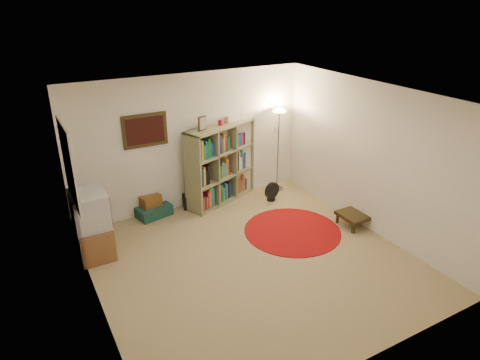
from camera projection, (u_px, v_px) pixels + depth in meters
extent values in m
cube|color=#9C875B|center=(253.00, 262.00, 6.51)|extent=(4.50, 4.50, 0.02)
cube|color=white|center=(256.00, 98.00, 5.50)|extent=(4.50, 4.50, 0.02)
cube|color=silver|center=(191.00, 142.00, 7.82)|extent=(4.50, 0.02, 2.50)
cube|color=silver|center=(372.00, 270.00, 4.19)|extent=(4.50, 0.02, 2.50)
cube|color=silver|center=(89.00, 225.00, 5.00)|extent=(0.02, 4.50, 2.50)
cube|color=silver|center=(373.00, 159.00, 7.01)|extent=(0.02, 4.50, 2.50)
cube|color=black|center=(145.00, 130.00, 7.27)|extent=(0.78, 0.04, 0.58)
cube|color=#3B0F0B|center=(145.00, 131.00, 7.26)|extent=(0.66, 0.01, 0.46)
cube|color=white|center=(69.00, 165.00, 5.93)|extent=(0.03, 1.00, 1.20)
cube|color=beige|center=(276.00, 130.00, 8.64)|extent=(0.08, 0.01, 0.12)
cube|color=#7A7A51|center=(221.00, 199.00, 8.45)|extent=(1.57, 0.95, 0.03)
cube|color=#7A7A51|center=(220.00, 126.00, 7.85)|extent=(1.57, 0.95, 0.03)
cube|color=#7A7A51|center=(193.00, 176.00, 7.63)|extent=(0.19, 0.42, 1.52)
cube|color=#7A7A51|center=(245.00, 154.00, 8.67)|extent=(0.19, 0.42, 1.52)
cube|color=#7A7A51|center=(213.00, 161.00, 8.27)|extent=(1.42, 0.57, 1.52)
cube|color=#7A7A51|center=(211.00, 168.00, 7.97)|extent=(0.18, 0.40, 1.45)
cube|color=#7A7A51|center=(229.00, 160.00, 8.33)|extent=(0.18, 0.40, 1.45)
cube|color=#7A7A51|center=(221.00, 176.00, 8.25)|extent=(1.50, 0.91, 0.03)
cube|color=#7A7A51|center=(220.00, 151.00, 8.05)|extent=(1.50, 0.91, 0.03)
cube|color=orange|center=(197.00, 203.00, 7.85)|extent=(0.11, 0.18, 0.33)
cube|color=#A9182D|center=(199.00, 201.00, 7.87)|extent=(0.10, 0.18, 0.39)
cube|color=#C14818|center=(201.00, 203.00, 7.93)|extent=(0.10, 0.18, 0.26)
cube|color=#3E1860|center=(203.00, 202.00, 7.96)|extent=(0.10, 0.18, 0.26)
cube|color=#C14818|center=(204.00, 202.00, 8.00)|extent=(0.10, 0.17, 0.24)
cube|color=#A9182D|center=(206.00, 199.00, 8.01)|extent=(0.09, 0.17, 0.32)
cube|color=orange|center=(207.00, 197.00, 8.03)|extent=(0.10, 0.18, 0.38)
cube|color=teal|center=(209.00, 196.00, 8.06)|extent=(0.10, 0.18, 0.39)
cube|color=teal|center=(211.00, 196.00, 8.10)|extent=(0.10, 0.18, 0.35)
cube|color=#3E1860|center=(196.00, 181.00, 7.67)|extent=(0.11, 0.18, 0.24)
cube|color=black|center=(198.00, 180.00, 7.70)|extent=(0.10, 0.18, 0.27)
cube|color=#184191|center=(200.00, 178.00, 7.72)|extent=(0.10, 0.18, 0.32)
cube|color=orange|center=(202.00, 176.00, 7.75)|extent=(0.10, 0.18, 0.36)
cube|color=black|center=(204.00, 177.00, 7.80)|extent=(0.11, 0.18, 0.28)
cube|color=black|center=(205.00, 174.00, 7.82)|extent=(0.11, 0.18, 0.38)
cube|color=#187822|center=(195.00, 154.00, 7.46)|extent=(0.11, 0.18, 0.30)
cube|color=#184191|center=(197.00, 155.00, 7.51)|extent=(0.11, 0.18, 0.25)
cube|color=orange|center=(199.00, 150.00, 7.53)|extent=(0.10, 0.18, 0.38)
cube|color=#187822|center=(202.00, 152.00, 7.58)|extent=(0.11, 0.18, 0.29)
cube|color=#184191|center=(203.00, 150.00, 7.60)|extent=(0.09, 0.17, 0.34)
cube|color=#187822|center=(205.00, 150.00, 7.63)|extent=(0.09, 0.17, 0.31)
cube|color=#187822|center=(206.00, 148.00, 7.65)|extent=(0.11, 0.18, 0.37)
cube|color=#184191|center=(208.00, 149.00, 7.70)|extent=(0.09, 0.17, 0.30)
cube|color=#184191|center=(210.00, 150.00, 7.73)|extent=(0.11, 0.18, 0.25)
cube|color=#A9182D|center=(216.00, 193.00, 8.20)|extent=(0.10, 0.18, 0.37)
cube|color=#A9182D|center=(218.00, 193.00, 8.24)|extent=(0.10, 0.18, 0.34)
cube|color=#187822|center=(219.00, 192.00, 8.27)|extent=(0.11, 0.18, 0.35)
cube|color=teal|center=(221.00, 193.00, 8.32)|extent=(0.10, 0.18, 0.26)
cube|color=#184191|center=(223.00, 190.00, 8.34)|extent=(0.11, 0.18, 0.35)
cube|color=#846448|center=(224.00, 191.00, 8.38)|extent=(0.09, 0.17, 0.31)
cube|color=black|center=(225.00, 189.00, 8.40)|extent=(0.10, 0.18, 0.35)
cube|color=#184191|center=(227.00, 190.00, 8.44)|extent=(0.11, 0.18, 0.29)
cube|color=#3E1860|center=(215.00, 172.00, 8.02)|extent=(0.09, 0.17, 0.26)
cube|color=teal|center=(216.00, 170.00, 8.03)|extent=(0.10, 0.17, 0.32)
cube|color=#187822|center=(218.00, 172.00, 8.08)|extent=(0.10, 0.18, 0.24)
cube|color=#846448|center=(219.00, 170.00, 8.10)|extent=(0.09, 0.17, 0.29)
cube|color=teal|center=(220.00, 169.00, 8.11)|extent=(0.09, 0.17, 0.32)
cube|color=teal|center=(222.00, 169.00, 8.16)|extent=(0.11, 0.18, 0.26)
cube|color=orange|center=(224.00, 167.00, 8.17)|extent=(0.09, 0.17, 0.34)
cube|color=#C14818|center=(225.00, 166.00, 8.20)|extent=(0.10, 0.17, 0.34)
cube|color=#3E1860|center=(226.00, 167.00, 8.24)|extent=(0.09, 0.17, 0.28)
cube|color=teal|center=(214.00, 148.00, 7.82)|extent=(0.09, 0.17, 0.26)
cube|color=#3E1860|center=(216.00, 145.00, 7.83)|extent=(0.10, 0.18, 0.36)
cube|color=#3E1860|center=(218.00, 144.00, 7.87)|extent=(0.11, 0.18, 0.34)
cube|color=#187822|center=(220.00, 145.00, 7.92)|extent=(0.10, 0.18, 0.28)
cube|color=orange|center=(221.00, 143.00, 7.93)|extent=(0.09, 0.17, 0.37)
cube|color=#A9182D|center=(222.00, 143.00, 7.96)|extent=(0.09, 0.17, 0.33)
cube|color=#3E1860|center=(224.00, 144.00, 8.01)|extent=(0.10, 0.18, 0.26)
cube|color=#187822|center=(226.00, 143.00, 8.03)|extent=(0.11, 0.18, 0.28)
cube|color=#3E1860|center=(233.00, 185.00, 8.55)|extent=(0.10, 0.18, 0.37)
cube|color=#A9182D|center=(234.00, 186.00, 8.60)|extent=(0.10, 0.17, 0.29)
cube|color=#846448|center=(235.00, 185.00, 8.62)|extent=(0.09, 0.17, 0.33)
cube|color=#C14818|center=(237.00, 185.00, 8.65)|extent=(0.11, 0.18, 0.30)
cube|color=teal|center=(239.00, 185.00, 8.70)|extent=(0.11, 0.18, 0.26)
cube|color=#C14818|center=(240.00, 182.00, 8.71)|extent=(0.10, 0.18, 0.36)
cube|color=#846448|center=(241.00, 182.00, 8.75)|extent=(0.10, 0.18, 0.30)
cube|color=black|center=(243.00, 183.00, 8.80)|extent=(0.10, 0.18, 0.24)
cube|color=#846448|center=(244.00, 182.00, 8.82)|extent=(0.09, 0.17, 0.28)
cube|color=#3E1860|center=(233.00, 165.00, 8.38)|extent=(0.09, 0.17, 0.25)
cube|color=#846448|center=(234.00, 165.00, 8.40)|extent=(0.09, 0.17, 0.25)
cube|color=black|center=(235.00, 162.00, 8.41)|extent=(0.10, 0.18, 0.35)
cube|color=silver|center=(236.00, 161.00, 8.44)|extent=(0.10, 0.18, 0.37)
cube|color=silver|center=(238.00, 163.00, 8.49)|extent=(0.10, 0.18, 0.25)
cube|color=teal|center=(239.00, 159.00, 8.50)|extent=(0.09, 0.17, 0.39)
cube|color=#3E1860|center=(241.00, 161.00, 8.55)|extent=(0.10, 0.18, 0.28)
cube|color=#184191|center=(242.00, 159.00, 8.57)|extent=(0.09, 0.17, 0.32)
cube|color=teal|center=(233.00, 138.00, 8.16)|extent=(0.11, 0.18, 0.38)
cube|color=#3E1860|center=(234.00, 138.00, 8.20)|extent=(0.09, 0.17, 0.35)
cube|color=teal|center=(235.00, 140.00, 8.25)|extent=(0.09, 0.17, 0.24)
cube|color=#184191|center=(237.00, 139.00, 8.27)|extent=(0.09, 0.17, 0.26)
cube|color=#184191|center=(238.00, 139.00, 8.29)|extent=(0.09, 0.17, 0.25)
cube|color=#A9182D|center=(239.00, 139.00, 8.33)|extent=(0.11, 0.18, 0.26)
cube|color=black|center=(241.00, 138.00, 8.36)|extent=(0.10, 0.18, 0.25)
cube|color=black|center=(202.00, 123.00, 7.50)|extent=(0.18, 0.09, 0.26)
cube|color=gray|center=(203.00, 124.00, 7.49)|extent=(0.14, 0.06, 0.21)
cylinder|color=maroon|center=(221.00, 123.00, 7.84)|extent=(0.11, 0.11, 0.10)
cylinder|color=gray|center=(227.00, 120.00, 7.96)|extent=(0.10, 0.10, 0.12)
cylinder|color=#489439|center=(240.00, 112.00, 8.14)|extent=(0.11, 0.11, 0.30)
cylinder|color=#489439|center=(241.00, 110.00, 8.26)|extent=(0.11, 0.11, 0.30)
cylinder|color=gray|center=(277.00, 188.00, 8.90)|extent=(0.35, 0.35, 0.03)
cylinder|color=gray|center=(278.00, 152.00, 8.58)|extent=(0.03, 0.03, 1.60)
cone|color=gray|center=(279.00, 111.00, 8.25)|extent=(0.42, 0.42, 0.13)
cylinder|color=#FFD88C|center=(279.00, 111.00, 8.25)|extent=(0.34, 0.34, 0.02)
cylinder|color=black|center=(271.00, 199.00, 8.43)|extent=(0.21, 0.21, 0.03)
cylinder|color=black|center=(271.00, 196.00, 8.40)|extent=(0.04, 0.04, 0.14)
cylinder|color=black|center=(272.00, 190.00, 8.34)|extent=(0.34, 0.13, 0.33)
cube|color=brown|center=(94.00, 240.00, 6.59)|extent=(0.51, 0.73, 0.50)
cube|color=#BBBABF|center=(90.00, 209.00, 6.38)|extent=(0.51, 0.61, 0.55)
cube|color=black|center=(107.00, 206.00, 6.49)|extent=(0.02, 0.52, 0.46)
cube|color=black|center=(107.00, 206.00, 6.50)|extent=(0.02, 0.46, 0.40)
cube|color=#153B34|center=(154.00, 211.00, 7.80)|extent=(0.67, 0.51, 0.20)
cube|color=brown|center=(150.00, 201.00, 7.74)|extent=(0.40, 0.33, 0.20)
cube|color=black|center=(193.00, 200.00, 8.15)|extent=(0.44, 0.39, 0.26)
cylinder|color=white|center=(207.00, 199.00, 8.18)|extent=(0.14, 0.14, 0.26)
cylinder|color=maroon|center=(292.00, 231.00, 7.32)|extent=(1.65, 1.65, 0.01)
cube|color=black|center=(355.00, 215.00, 7.44)|extent=(0.51, 0.51, 0.06)
cube|color=black|center=(353.00, 228.00, 7.23)|extent=(0.04, 0.04, 0.18)
cube|color=black|center=(371.00, 223.00, 7.41)|extent=(0.04, 0.04, 0.18)
cube|color=black|center=(337.00, 218.00, 7.56)|extent=(0.04, 0.04, 0.18)
cube|color=black|center=(355.00, 213.00, 7.74)|extent=(0.04, 0.04, 0.18)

